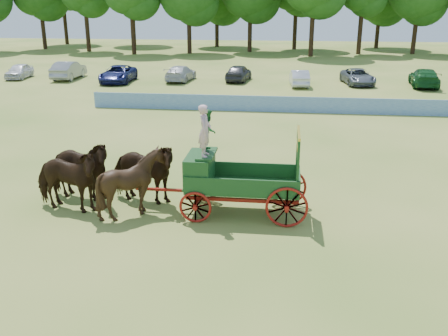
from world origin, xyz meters
TOP-DOWN VIEW (x-y plane):
  - ground at (0.00, 0.00)m, footprint 160.00×160.00m
  - horse_lead_left at (-8.31, 0.60)m, footprint 2.92×1.73m
  - horse_lead_right at (-8.31, 1.70)m, footprint 2.91×1.67m
  - horse_wheel_left at (-5.91, 0.60)m, footprint 2.18×1.96m
  - horse_wheel_right at (-5.91, 1.70)m, footprint 2.94×1.79m
  - farm_dray at (-2.95, 1.15)m, footprint 5.99×2.00m
  - sponsor_banner at (-1.00, 18.00)m, footprint 26.00×0.08m
  - parked_cars at (-3.31, 30.01)m, footprint 48.80×7.14m

SIDE VIEW (x-z plane):
  - ground at x=0.00m, z-range 0.00..0.00m
  - sponsor_banner at x=-1.00m, z-range 0.00..1.05m
  - parked_cars at x=-3.31m, z-range -0.09..1.55m
  - horse_lead_left at x=-8.31m, z-range 0.00..2.32m
  - horse_lead_right at x=-8.31m, z-range 0.00..2.32m
  - horse_wheel_right at x=-5.91m, z-range 0.00..2.32m
  - horse_wheel_left at x=-5.91m, z-range 0.00..2.32m
  - farm_dray at x=-2.95m, z-range -0.31..3.56m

